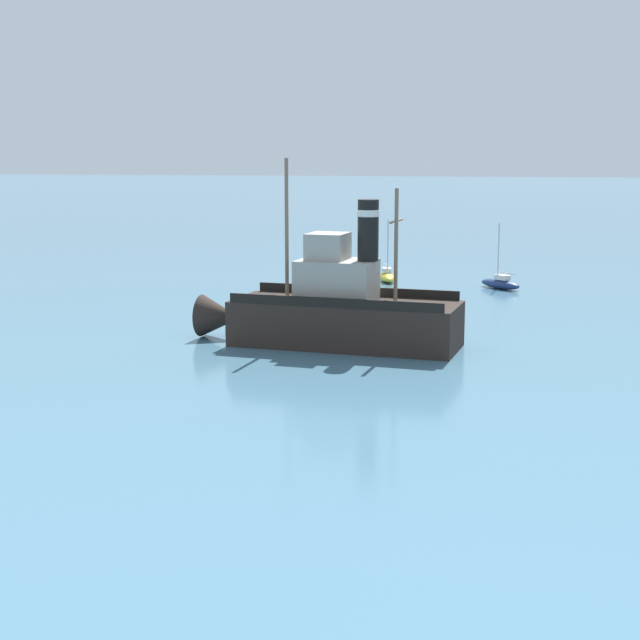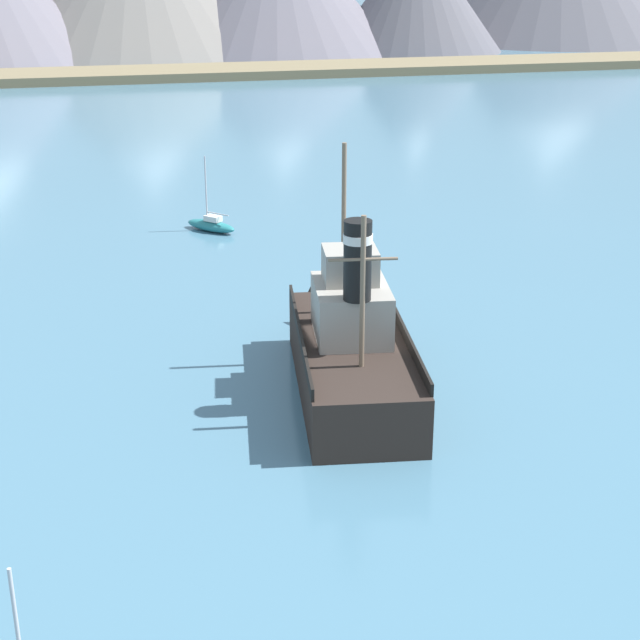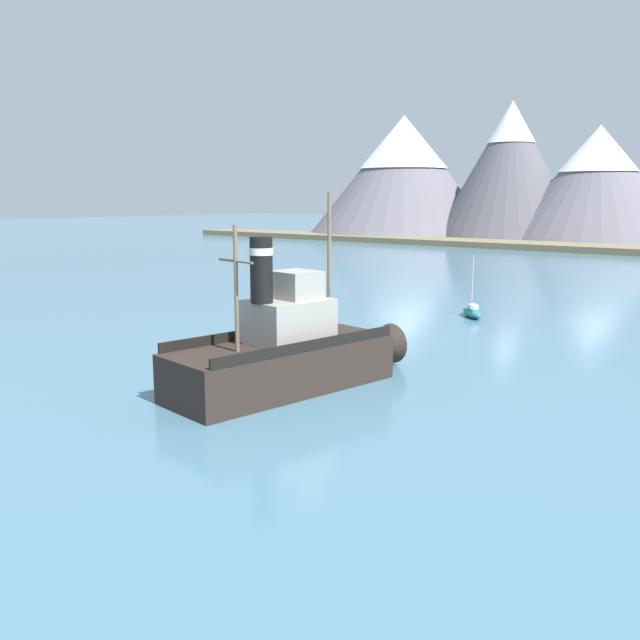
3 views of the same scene
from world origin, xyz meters
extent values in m
plane|color=#477289|center=(0.00, 0.00, 0.00)|extent=(600.00, 600.00, 0.00)
cube|color=#2D231E|center=(0.43, -0.77, 1.20)|extent=(5.94, 12.47, 2.40)
cone|color=#2D231E|center=(1.38, 6.36, 1.20)|extent=(2.65, 2.69, 2.35)
cube|color=#9E998E|center=(0.50, -0.28, 3.50)|extent=(3.50, 4.36, 2.20)
cube|color=#9E998E|center=(0.56, 0.22, 5.30)|extent=(2.44, 2.27, 1.40)
cylinder|color=black|center=(0.27, -1.96, 6.20)|extent=(1.10, 1.10, 3.20)
cylinder|color=silver|center=(0.27, -1.96, 7.10)|extent=(1.16, 1.16, 0.35)
cylinder|color=#75604C|center=(0.87, 2.50, 6.15)|extent=(0.20, 0.20, 7.50)
cylinder|color=#75604C|center=(0.08, -3.45, 5.40)|extent=(0.20, 0.20, 6.00)
cylinder|color=#75604C|center=(0.08, -3.45, 6.72)|extent=(2.59, 0.46, 0.12)
cube|color=black|center=(-1.71, -0.49, 2.65)|extent=(1.62, 11.32, 0.50)
cube|color=black|center=(2.57, -1.06, 2.65)|extent=(1.62, 11.32, 0.50)
ellipsoid|color=navy|center=(23.49, -8.92, 0.35)|extent=(3.46, 3.47, 0.70)
cube|color=silver|center=(23.35, -9.06, 0.88)|extent=(1.23, 1.23, 0.36)
cylinder|color=#B7B7BC|center=(23.71, -8.70, 2.80)|extent=(0.10, 0.10, 4.20)
cylinder|color=#B7B7BC|center=(23.07, -9.34, 1.25)|extent=(1.33, 1.33, 0.08)
ellipsoid|color=gold|center=(25.97, -0.12, 0.35)|extent=(3.95, 1.93, 0.70)
cube|color=silver|center=(26.17, -0.08, 0.88)|extent=(1.22, 0.87, 0.36)
cylinder|color=#B7B7BC|center=(25.68, -0.19, 2.80)|extent=(0.10, 0.10, 4.20)
cylinder|color=#B7B7BC|center=(26.56, 0.01, 1.25)|extent=(1.77, 0.48, 0.08)
camera|label=1|loc=(-50.26, -8.59, 10.51)|focal=55.00mm
camera|label=2|loc=(-9.34, -36.79, 17.75)|focal=55.00mm
camera|label=3|loc=(23.26, -25.10, 9.58)|focal=38.00mm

